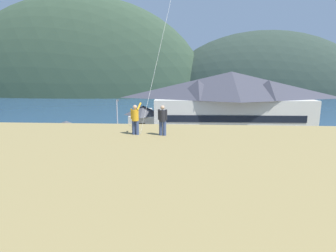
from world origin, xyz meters
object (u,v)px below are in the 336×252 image
Objects in this scene: parked_car_front_row_silver at (252,174)px; person_companion at (163,119)px; wharf_dock at (162,119)px; moored_boat_outer_mooring at (176,120)px; moored_boat_wharfside at (148,114)px; storage_shed_waterside at (143,119)px; storage_shed_near_lot at (68,141)px; person_kite_flyer at (135,118)px; parked_car_corner_spot at (121,151)px; parking_light_pole at (117,121)px; parked_car_back_row_right at (167,152)px; parked_car_front_row_end at (97,166)px; parked_car_front_row_red at (232,153)px; parked_car_mid_row_center at (1,165)px; harbor_lodge at (231,101)px; parked_car_mid_row_near at (160,167)px; moored_boat_inner_slip at (147,116)px; parked_car_mid_row_far at (317,175)px; parked_car_back_row_left at (22,149)px.

parked_car_front_row_silver is 13.61m from person_companion.
wharf_dock is 5.10m from moored_boat_outer_mooring.
moored_boat_wharfside is 1.77× the size of parked_car_front_row_silver.
storage_shed_waterside is at bearing -97.58° from wharf_dock.
storage_shed_near_lot is 1.54× the size of storage_shed_waterside.
person_kite_flyer reaches higher than moored_boat_outer_mooring.
storage_shed_waterside reaches higher than parked_car_corner_spot.
moored_boat_wharfside is 4.02× the size of person_kite_flyer.
parking_light_pole is (-1.36, 4.26, 2.95)m from parked_car_corner_spot.
parked_car_back_row_right is (6.63, -32.69, 0.34)m from moored_boat_wharfside.
parked_car_front_row_end is (-6.81, -5.41, 0.00)m from parked_car_back_row_right.
moored_boat_outer_mooring reaches higher than wharf_dock.
moored_boat_wharfside is at bearing 89.73° from parked_car_front_row_end.
parked_car_mid_row_center is (-24.31, -5.89, 0.00)m from parked_car_front_row_red.
person_companion reaches higher than parked_car_back_row_right.
person_kite_flyer is at bearing -93.31° from parked_car_back_row_right.
parked_car_mid_row_center is at bearing 148.19° from person_kite_flyer.
parked_car_front_row_end is 10.18m from parking_light_pole.
harbor_lodge is 18.81m from parked_car_back_row_right.
moored_boat_wharfside is at bearing 75.38° from parked_car_mid_row_center.
parked_car_front_row_red is at bearing 13.61° from parked_car_mid_row_center.
harbor_lodge is 6.44× the size of parked_car_front_row_end.
parked_car_mid_row_near and parked_car_front_row_red have the same top height.
parked_car_mid_row_far is at bearing -59.85° from moored_boat_inner_slip.
moored_boat_wharfside reaches higher than parked_car_mid_row_near.
moored_boat_wharfside is 39.71m from parked_car_mid_row_center.
moored_boat_inner_slip is at bearing 120.15° from parked_car_mid_row_far.
parked_car_corner_spot is (0.90, -29.28, 0.34)m from moored_boat_inner_slip.
harbor_lodge is 32.36m from person_companion.
parked_car_front_row_silver is (14.06, -6.63, 0.00)m from parked_car_corner_spot.
storage_shed_near_lot is at bearing -173.72° from parked_car_back_row_right.
parked_car_front_row_end is at bearing 120.35° from person_kite_flyer.
moored_boat_wharfside is 38.10m from parked_car_front_row_end.
person_kite_flyer is at bearing -53.17° from storage_shed_near_lot.
person_companion reaches higher than parked_car_front_row_silver.
moored_boat_inner_slip is 46.09m from person_companion.
parked_car_front_row_end is at bearing -158.97° from parked_car_front_row_red.
person_companion reaches higher than parked_car_mid_row_center.
parked_car_front_row_silver is 2.27× the size of person_kite_flyer.
parked_car_mid_row_near is at bearing -79.98° from moored_boat_inner_slip.
parked_car_back_row_right is at bearing -70.55° from storage_shed_waterside.
moored_boat_inner_slip is 1.67× the size of parked_car_mid_row_near.
harbor_lodge is 6.32× the size of parked_car_back_row_right.
person_companion reaches higher than moored_boat_wharfside.
moored_boat_wharfside is at bearing 98.63° from person_companion.
storage_shed_near_lot is at bearing -142.16° from harbor_lodge.
parked_car_back_row_left is at bearing -117.69° from wharf_dock.
parking_light_pole is (9.62, 10.07, 2.95)m from parked_car_mid_row_center.
parked_car_mid_row_center is at bearing 178.55° from parked_car_mid_row_far.
parking_light_pole reaches higher than parked_car_back_row_right.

